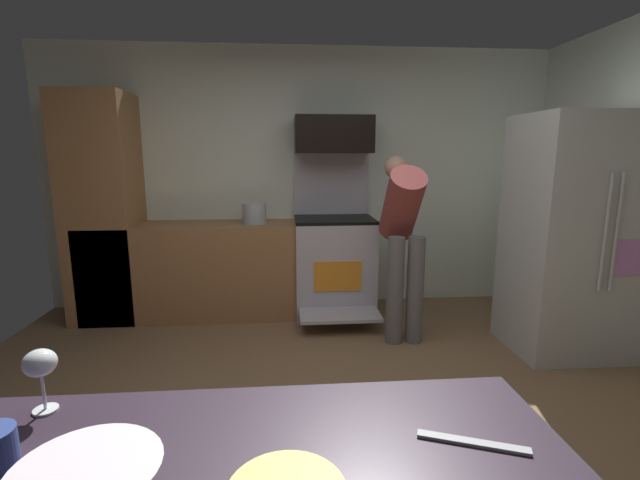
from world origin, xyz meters
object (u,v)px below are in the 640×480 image
object	(u,v)px
microwave	(333,135)
stock_pot	(254,213)
wine_glass_mid	(40,365)
refrigerator	(575,236)
person_cook	(402,232)
oven_range	(334,261)

from	to	relation	value
microwave	stock_pot	xyz separation A→B (m)	(-0.77, -0.08, -0.74)
microwave	stock_pot	world-z (taller)	microwave
microwave	wine_glass_mid	bearing A→B (deg)	-108.77
refrigerator	wine_glass_mid	distance (m)	3.56
stock_pot	person_cook	bearing A→B (deg)	-27.94
person_cook	refrigerator	bearing A→B (deg)	-16.13
person_cook	stock_pot	bearing A→B (deg)	152.06
refrigerator	wine_glass_mid	size ratio (longest dim) A/B	11.12
wine_glass_mid	stock_pot	distance (m)	3.17
oven_range	refrigerator	xyz separation A→B (m)	(1.77, -1.03, 0.41)
oven_range	person_cook	xyz separation A→B (m)	(0.50, -0.66, 0.40)
oven_range	person_cook	size ratio (longest dim) A/B	1.02
microwave	refrigerator	xyz separation A→B (m)	(1.77, -1.12, -0.81)
wine_glass_mid	refrigerator	bearing A→B (deg)	36.40
oven_range	person_cook	distance (m)	0.92
person_cook	wine_glass_mid	size ratio (longest dim) A/B	9.25
person_cook	oven_range	bearing A→B (deg)	127.15
refrigerator	wine_glass_mid	xyz separation A→B (m)	(-2.87, -2.11, 0.10)
oven_range	wine_glass_mid	xyz separation A→B (m)	(-1.10, -3.14, 0.51)
oven_range	microwave	xyz separation A→B (m)	(0.00, 0.09, 1.23)
refrigerator	wine_glass_mid	bearing A→B (deg)	-143.60
refrigerator	person_cook	xyz separation A→B (m)	(-1.27, 0.37, -0.01)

